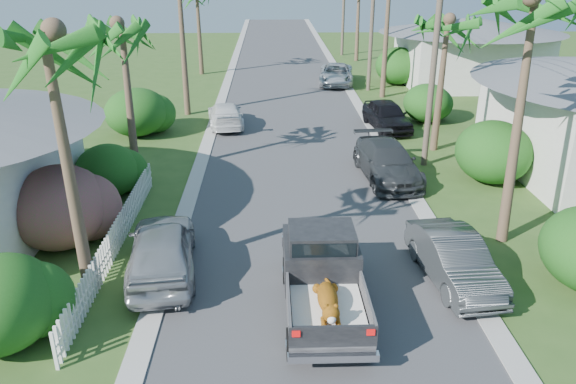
{
  "coord_description": "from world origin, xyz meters",
  "views": [
    {
      "loc": [
        -1.18,
        -10.18,
        8.52
      ],
      "look_at": [
        -0.63,
        6.74,
        1.4
      ],
      "focal_mm": 35.0,
      "sensor_mm": 36.0,
      "label": 1
    }
  ],
  "objects_px": {
    "palm_r_b": "(448,20)",
    "utility_pole_b": "(434,60)",
    "parked_car_rd": "(336,74)",
    "parked_car_rm": "(387,162)",
    "palm_l_b": "(120,24)",
    "palm_l_a": "(46,33)",
    "parked_car_rn": "(454,260)",
    "house_right_far": "(468,54)",
    "pickup_truck": "(322,270)",
    "parked_car_lf": "(225,115)",
    "parked_car_rf": "(387,116)",
    "parked_car_ln": "(162,249)",
    "utility_pole_d": "(344,3)",
    "utility_pole_c": "(372,21)"
  },
  "relations": [
    {
      "from": "parked_car_rf",
      "to": "utility_pole_d",
      "type": "distance_m",
      "value": 24.74
    },
    {
      "from": "house_right_far",
      "to": "utility_pole_b",
      "type": "bearing_deg",
      "value": -113.52
    },
    {
      "from": "palm_l_a",
      "to": "palm_r_b",
      "type": "height_order",
      "value": "palm_l_a"
    },
    {
      "from": "parked_car_rf",
      "to": "parked_car_rd",
      "type": "height_order",
      "value": "parked_car_rf"
    },
    {
      "from": "parked_car_rd",
      "to": "palm_l_b",
      "type": "distance_m",
      "value": 21.55
    },
    {
      "from": "palm_r_b",
      "to": "utility_pole_b",
      "type": "height_order",
      "value": "utility_pole_b"
    },
    {
      "from": "parked_car_rm",
      "to": "parked_car_rf",
      "type": "xyz_separation_m",
      "value": [
        1.4,
        7.18,
        0.02
      ]
    },
    {
      "from": "parked_car_rm",
      "to": "parked_car_lf",
      "type": "distance_m",
      "value": 10.79
    },
    {
      "from": "parked_car_rm",
      "to": "house_right_far",
      "type": "height_order",
      "value": "house_right_far"
    },
    {
      "from": "pickup_truck",
      "to": "parked_car_rf",
      "type": "xyz_separation_m",
      "value": [
        4.89,
        16.14,
        -0.27
      ]
    },
    {
      "from": "parked_car_rn",
      "to": "palm_r_b",
      "type": "height_order",
      "value": "palm_r_b"
    },
    {
      "from": "house_right_far",
      "to": "pickup_truck",
      "type": "bearing_deg",
      "value": -115.06
    },
    {
      "from": "palm_l_a",
      "to": "utility_pole_b",
      "type": "distance_m",
      "value": 15.64
    },
    {
      "from": "parked_car_lf",
      "to": "utility_pole_d",
      "type": "xyz_separation_m",
      "value": [
        9.2,
        23.57,
        3.97
      ]
    },
    {
      "from": "parked_car_rf",
      "to": "palm_r_b",
      "type": "xyz_separation_m",
      "value": [
        1.6,
        -3.57,
        5.21
      ]
    },
    {
      "from": "parked_car_rm",
      "to": "utility_pole_c",
      "type": "bearing_deg",
      "value": 78.12
    },
    {
      "from": "parked_car_rn",
      "to": "palm_l_a",
      "type": "bearing_deg",
      "value": 175.7
    },
    {
      "from": "palm_r_b",
      "to": "palm_l_a",
      "type": "bearing_deg",
      "value": -136.85
    },
    {
      "from": "pickup_truck",
      "to": "house_right_far",
      "type": "relative_size",
      "value": 0.57
    },
    {
      "from": "utility_pole_c",
      "to": "parked_car_rd",
      "type": "bearing_deg",
      "value": 134.02
    },
    {
      "from": "pickup_truck",
      "to": "utility_pole_d",
      "type": "relative_size",
      "value": 0.57
    },
    {
      "from": "pickup_truck",
      "to": "parked_car_lf",
      "type": "distance_m",
      "value": 17.4
    },
    {
      "from": "parked_car_rm",
      "to": "parked_car_ln",
      "type": "bearing_deg",
      "value": -142.31
    },
    {
      "from": "parked_car_rd",
      "to": "palm_r_b",
      "type": "distance_m",
      "value": 16.24
    },
    {
      "from": "parked_car_rd",
      "to": "parked_car_rm",
      "type": "bearing_deg",
      "value": -83.22
    },
    {
      "from": "parked_car_rm",
      "to": "palm_l_a",
      "type": "relative_size",
      "value": 0.61
    },
    {
      "from": "parked_car_ln",
      "to": "utility_pole_d",
      "type": "relative_size",
      "value": 0.52
    },
    {
      "from": "parked_car_rn",
      "to": "parked_car_rd",
      "type": "height_order",
      "value": "parked_car_rd"
    },
    {
      "from": "parked_car_lf",
      "to": "parked_car_rf",
      "type": "bearing_deg",
      "value": 166.61
    },
    {
      "from": "palm_l_a",
      "to": "parked_car_rn",
      "type": "bearing_deg",
      "value": 2.28
    },
    {
      "from": "pickup_truck",
      "to": "parked_car_rn",
      "type": "distance_m",
      "value": 3.94
    },
    {
      "from": "palm_r_b",
      "to": "parked_car_ln",
      "type": "bearing_deg",
      "value": -135.0
    },
    {
      "from": "palm_l_a",
      "to": "utility_pole_c",
      "type": "relative_size",
      "value": 0.91
    },
    {
      "from": "parked_car_ln",
      "to": "palm_r_b",
      "type": "bearing_deg",
      "value": -142.16
    },
    {
      "from": "palm_l_b",
      "to": "utility_pole_d",
      "type": "distance_m",
      "value": 33.42
    },
    {
      "from": "pickup_truck",
      "to": "palm_l_b",
      "type": "relative_size",
      "value": 0.69
    },
    {
      "from": "parked_car_rn",
      "to": "palm_l_b",
      "type": "xyz_separation_m",
      "value": [
        -10.72,
        8.6,
        5.46
      ]
    },
    {
      "from": "palm_l_b",
      "to": "palm_l_a",
      "type": "bearing_deg",
      "value": -86.19
    },
    {
      "from": "parked_car_rd",
      "to": "house_right_far",
      "type": "relative_size",
      "value": 0.56
    },
    {
      "from": "parked_car_rn",
      "to": "pickup_truck",
      "type": "bearing_deg",
      "value": -172.25
    },
    {
      "from": "parked_car_rn",
      "to": "palm_l_a",
      "type": "distance_m",
      "value": 11.9
    },
    {
      "from": "parked_car_rd",
      "to": "parked_car_ln",
      "type": "xyz_separation_m",
      "value": [
        -7.93,
        -26.0,
        0.09
      ]
    },
    {
      "from": "parked_car_rm",
      "to": "palm_l_a",
      "type": "distance_m",
      "value": 14.32
    },
    {
      "from": "pickup_truck",
      "to": "utility_pole_c",
      "type": "bearing_deg",
      "value": 77.89
    },
    {
      "from": "parked_car_rd",
      "to": "parked_car_rn",
      "type": "bearing_deg",
      "value": -82.54
    },
    {
      "from": "parked_car_lf",
      "to": "house_right_far",
      "type": "distance_m",
      "value": 19.74
    },
    {
      "from": "parked_car_lf",
      "to": "palm_l_b",
      "type": "height_order",
      "value": "palm_l_b"
    },
    {
      "from": "parked_car_rn",
      "to": "utility_pole_d",
      "type": "bearing_deg",
      "value": 80.99
    },
    {
      "from": "parked_car_ln",
      "to": "utility_pole_b",
      "type": "xyz_separation_m",
      "value": [
        9.93,
        8.93,
        3.81
      ]
    },
    {
      "from": "parked_car_lf",
      "to": "house_right_far",
      "type": "xyz_separation_m",
      "value": [
        16.6,
        10.57,
        1.49
      ]
    }
  ]
}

